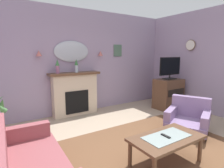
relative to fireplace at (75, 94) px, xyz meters
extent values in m
cube|color=tan|center=(0.33, -2.73, -0.62)|extent=(6.61, 6.80, 0.10)
cube|color=#9E8CA8|center=(0.33, 0.22, 0.86)|extent=(6.61, 0.10, 2.86)
cube|color=brown|center=(0.33, -2.53, -0.56)|extent=(3.20, 2.40, 0.01)
cube|color=beige|center=(0.00, 0.01, -0.02)|extent=(1.20, 0.28, 1.10)
cube|color=black|center=(0.00, -0.09, -0.19)|extent=(0.64, 0.12, 0.60)
cube|color=brown|center=(0.00, -0.01, 0.56)|extent=(1.36, 0.36, 0.06)
cylinder|color=#9E6084|center=(-0.45, -0.03, 0.69)|extent=(0.09, 0.09, 0.20)
cone|color=#38753D|center=(-0.45, -0.03, 0.87)|extent=(0.10, 0.10, 0.16)
cylinder|color=silver|center=(0.05, -0.03, 0.69)|extent=(0.09, 0.09, 0.19)
cone|color=#38753D|center=(0.05, -0.03, 0.86)|extent=(0.10, 0.10, 0.16)
ellipsoid|color=#B2BCC6|center=(0.00, 0.14, 1.14)|extent=(0.96, 0.06, 0.56)
cone|color=#D17066|center=(-0.85, 0.09, 1.09)|extent=(0.14, 0.14, 0.14)
cone|color=#D17066|center=(0.85, 0.09, 1.09)|extent=(0.14, 0.14, 0.14)
cylinder|color=silver|center=(3.10, -1.28, 1.33)|extent=(0.04, 0.28, 0.28)
torus|color=brown|center=(3.10, -1.28, 1.33)|extent=(0.03, 0.31, 0.31)
cube|color=#4C6B56|center=(1.50, 0.15, 1.18)|extent=(0.28, 0.03, 0.36)
cube|color=brown|center=(0.27, -2.91, -0.15)|extent=(1.10, 0.60, 0.04)
cube|color=#8C9E99|center=(0.27, -2.91, -0.13)|extent=(0.72, 0.36, 0.01)
cylinder|color=brown|center=(0.76, -3.15, -0.37)|extent=(0.06, 0.06, 0.40)
cylinder|color=brown|center=(-0.22, -2.67, -0.37)|extent=(0.06, 0.06, 0.40)
cylinder|color=brown|center=(0.76, -2.67, -0.37)|extent=(0.06, 0.06, 0.40)
cube|color=black|center=(0.25, -2.91, -0.12)|extent=(0.04, 0.16, 0.02)
cube|color=#934C51|center=(-1.46, -1.52, -0.17)|extent=(0.76, 0.18, 0.24)
cylinder|color=brown|center=(-1.12, -1.54, -0.52)|extent=(0.07, 0.07, 0.10)
cylinder|color=brown|center=(-1.80, -1.52, -0.52)|extent=(0.07, 0.07, 0.10)
cube|color=gray|center=(1.54, -2.39, -0.39)|extent=(1.07, 1.07, 0.16)
cube|color=gray|center=(1.84, -2.24, -0.09)|extent=(0.49, 0.79, 0.45)
cube|color=gray|center=(1.39, -2.08, -0.20)|extent=(0.71, 0.44, 0.22)
cube|color=gray|center=(1.68, -2.70, -0.20)|extent=(0.71, 0.44, 0.22)
cylinder|color=brown|center=(1.08, -2.23, -0.52)|extent=(0.06, 0.06, 0.10)
cylinder|color=brown|center=(1.38, -2.84, -0.52)|extent=(0.06, 0.06, 0.10)
cylinder|color=brown|center=(1.70, -1.94, -0.52)|extent=(0.06, 0.06, 0.10)
cylinder|color=brown|center=(1.99, -2.55, -0.52)|extent=(0.06, 0.06, 0.10)
cube|color=brown|center=(2.59, -0.99, -0.12)|extent=(0.80, 0.56, 0.90)
cube|color=black|center=(2.59, -1.27, -0.03)|extent=(0.68, 0.02, 0.20)
cube|color=black|center=(2.59, -1.01, 0.34)|extent=(0.36, 0.24, 0.03)
cylinder|color=black|center=(2.59, -1.01, 0.41)|extent=(0.04, 0.04, 0.10)
cube|color=black|center=(2.59, -1.01, 0.72)|extent=(0.84, 0.04, 0.52)
cube|color=black|center=(2.59, -1.03, 0.72)|extent=(0.80, 0.01, 0.48)
cone|color=#4C8447|center=(-1.71, -0.51, 0.12)|extent=(0.16, 0.41, 0.32)
camera|label=1|loc=(-1.77, -4.58, 1.07)|focal=29.09mm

